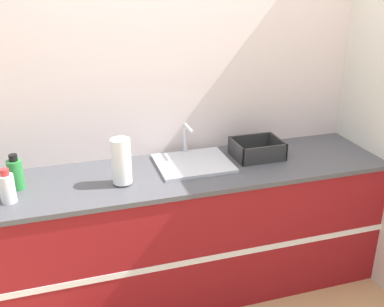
% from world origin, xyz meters
% --- Properties ---
extents(wall_back, '(4.98, 0.06, 2.60)m').
position_xyz_m(wall_back, '(0.00, 0.66, 1.30)').
color(wall_back, silver).
rests_on(wall_back, ground_plane).
extents(wall_right, '(0.06, 2.63, 2.60)m').
position_xyz_m(wall_right, '(1.32, 0.32, 1.30)').
color(wall_right, beige).
rests_on(wall_right, ground_plane).
extents(counter_cabinet, '(2.61, 0.66, 0.90)m').
position_xyz_m(counter_cabinet, '(0.00, 0.32, 0.45)').
color(counter_cabinet, maroon).
rests_on(counter_cabinet, ground_plane).
extents(sink, '(0.47, 0.41, 0.23)m').
position_xyz_m(sink, '(0.06, 0.39, 0.91)').
color(sink, silver).
rests_on(sink, counter_cabinet).
extents(paper_towel_roll, '(0.11, 0.11, 0.28)m').
position_xyz_m(paper_towel_roll, '(-0.42, 0.24, 1.04)').
color(paper_towel_roll, '#4C4C51').
rests_on(paper_towel_roll, counter_cabinet).
extents(dish_rack, '(0.32, 0.25, 0.12)m').
position_xyz_m(dish_rack, '(0.51, 0.38, 0.94)').
color(dish_rack, '#2D2D2D').
rests_on(dish_rack, counter_cabinet).
extents(bottle_white_spray, '(0.08, 0.08, 0.19)m').
position_xyz_m(bottle_white_spray, '(-1.04, 0.20, 0.98)').
color(bottle_white_spray, white).
rests_on(bottle_white_spray, counter_cabinet).
extents(bottle_green, '(0.09, 0.09, 0.21)m').
position_xyz_m(bottle_green, '(-1.00, 0.36, 0.99)').
color(bottle_green, '#2D8C3D').
rests_on(bottle_green, counter_cabinet).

